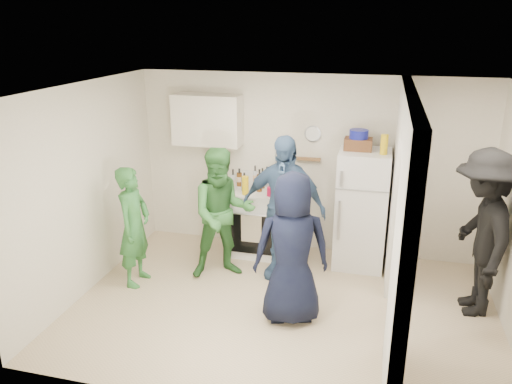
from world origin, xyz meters
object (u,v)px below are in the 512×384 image
at_px(wicker_basket, 358,144).
at_px(person_denim, 283,208).
at_px(person_green_left, 134,227).
at_px(fridge, 361,210).
at_px(person_green_center, 223,214).
at_px(person_navy, 292,249).
at_px(yellow_cup_stack_top, 384,144).
at_px(person_nook, 481,233).
at_px(blue_bowl, 359,134).
at_px(stove, 258,221).

bearing_deg(wicker_basket, person_denim, -143.73).
bearing_deg(person_green_left, wicker_basket, -63.28).
height_order(fridge, person_green_center, person_green_center).
relative_size(wicker_basket, person_green_center, 0.21).
height_order(fridge, person_denim, person_denim).
relative_size(person_green_left, person_navy, 0.90).
relative_size(yellow_cup_stack_top, person_nook, 0.13).
xyz_separation_m(wicker_basket, person_denim, (-0.84, -0.62, -0.73)).
relative_size(blue_bowl, person_green_left, 0.16).
distance_m(person_green_center, person_navy, 1.30).
relative_size(fridge, yellow_cup_stack_top, 6.34).
bearing_deg(stove, person_nook, -17.61).
bearing_deg(person_navy, stove, -81.00).
xyz_separation_m(stove, person_denim, (0.47, -0.60, 0.46)).
distance_m(yellow_cup_stack_top, person_green_left, 3.24).
bearing_deg(wicker_basket, yellow_cup_stack_top, -25.11).
height_order(blue_bowl, person_nook, person_nook).
bearing_deg(fridge, stove, 178.79).
bearing_deg(person_denim, stove, 136.63).
height_order(blue_bowl, person_denim, person_denim).
distance_m(blue_bowl, person_nook, 1.88).
bearing_deg(yellow_cup_stack_top, person_denim, -158.08).
distance_m(wicker_basket, person_green_left, 3.00).
xyz_separation_m(person_denim, person_nook, (2.26, -0.27, 0.02)).
relative_size(stove, blue_bowl, 3.91).
xyz_separation_m(person_green_left, person_navy, (2.03, -0.33, 0.09)).
height_order(stove, person_nook, person_nook).
bearing_deg(person_navy, yellow_cup_stack_top, -138.61).
height_order(person_green_left, person_denim, person_denim).
bearing_deg(person_nook, person_navy, -75.59).
xyz_separation_m(yellow_cup_stack_top, person_denim, (-1.16, -0.47, -0.78)).
relative_size(stove, fridge, 0.59).
height_order(yellow_cup_stack_top, person_denim, person_denim).
xyz_separation_m(wicker_basket, person_green_center, (-1.58, -0.78, -0.81)).
bearing_deg(fridge, person_denim, -148.92).
distance_m(fridge, person_nook, 1.57).
bearing_deg(wicker_basket, stove, -179.13).
bearing_deg(yellow_cup_stack_top, person_green_center, -161.62).
height_order(blue_bowl, person_navy, blue_bowl).
bearing_deg(person_denim, person_nook, 1.30).
bearing_deg(person_navy, person_green_center, -54.73).
relative_size(fridge, person_denim, 0.85).
xyz_separation_m(blue_bowl, person_navy, (-0.55, -1.58, -0.94)).
distance_m(stove, fridge, 1.45).
height_order(blue_bowl, person_green_center, blue_bowl).
relative_size(person_denim, person_nook, 0.98).
bearing_deg(person_green_left, blue_bowl, -63.28).
height_order(stove, fridge, fridge).
bearing_deg(stove, fridge, -1.21).
xyz_separation_m(fridge, person_denim, (-0.94, -0.57, 0.14)).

